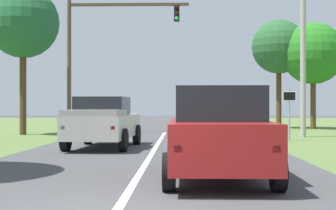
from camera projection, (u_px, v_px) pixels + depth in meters
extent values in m
plane|color=#424244|center=(156.00, 147.00, 19.15)|extent=(120.00, 120.00, 0.00)
cube|color=white|center=(122.00, 202.00, 8.16)|extent=(0.16, 41.93, 0.01)
cube|color=maroon|center=(218.00, 142.00, 10.53)|extent=(2.03, 4.53, 0.90)
cube|color=black|center=(218.00, 104.00, 10.76)|extent=(1.77, 2.82, 0.70)
cube|color=red|center=(178.00, 149.00, 8.33)|extent=(0.14, 0.06, 0.12)
cube|color=red|center=(277.00, 149.00, 8.28)|extent=(0.14, 0.06, 0.12)
cylinder|color=black|center=(173.00, 156.00, 11.97)|extent=(0.24, 0.72, 0.72)
cylinder|color=black|center=(256.00, 157.00, 11.90)|extent=(0.24, 0.72, 0.72)
cylinder|color=black|center=(169.00, 172.00, 9.17)|extent=(0.24, 0.72, 0.72)
cylinder|color=black|center=(278.00, 172.00, 9.10)|extent=(0.24, 0.72, 0.72)
cube|color=#B7B2A8|center=(104.00, 126.00, 18.71)|extent=(2.29, 5.28, 0.84)
cube|color=black|center=(103.00, 106.00, 18.45)|extent=(1.88, 2.06, 0.66)
cube|color=#9C978F|center=(94.00, 113.00, 17.11)|extent=(2.02, 2.07, 0.20)
cube|color=red|center=(63.00, 128.00, 16.22)|extent=(0.14, 0.07, 0.12)
cube|color=red|center=(113.00, 128.00, 16.09)|extent=(0.14, 0.07, 0.12)
cylinder|color=black|center=(88.00, 134.00, 20.39)|extent=(0.28, 0.81, 0.80)
cylinder|color=black|center=(137.00, 135.00, 20.23)|extent=(0.28, 0.81, 0.80)
cylinder|color=black|center=(66.00, 140.00, 17.18)|extent=(0.28, 0.81, 0.80)
cylinder|color=black|center=(123.00, 140.00, 17.02)|extent=(0.28, 0.81, 0.80)
cylinder|color=brown|center=(69.00, 64.00, 29.25)|extent=(0.24, 0.24, 8.11)
cube|color=#4C3D2B|center=(129.00, 5.00, 29.16)|extent=(7.03, 0.16, 0.16)
cube|color=black|center=(177.00, 14.00, 29.09)|extent=(0.32, 0.28, 0.90)
sphere|color=black|center=(177.00, 8.00, 28.94)|extent=(0.22, 0.22, 0.22)
sphere|color=black|center=(177.00, 13.00, 28.94)|extent=(0.22, 0.22, 0.22)
sphere|color=#1ED83F|center=(177.00, 18.00, 28.94)|extent=(0.22, 0.22, 0.22)
cylinder|color=gray|center=(289.00, 115.00, 22.27)|extent=(0.08, 0.08, 2.36)
cube|color=white|center=(289.00, 96.00, 22.24)|extent=(0.60, 0.03, 0.44)
cube|color=black|center=(289.00, 96.00, 22.23)|extent=(0.52, 0.01, 0.36)
cylinder|color=#4C351E|center=(313.00, 103.00, 33.47)|extent=(0.36, 0.36, 3.54)
sphere|color=#25711E|center=(313.00, 53.00, 33.48)|extent=(4.15, 4.15, 4.15)
cylinder|color=#9E998E|center=(303.00, 51.00, 24.99)|extent=(0.28, 0.28, 8.62)
cylinder|color=#4C351E|center=(279.00, 98.00, 34.49)|extent=(0.36, 0.36, 4.27)
sphere|color=#285A2D|center=(279.00, 47.00, 34.49)|extent=(3.74, 3.74, 3.74)
cylinder|color=#4C351E|center=(23.00, 92.00, 26.94)|extent=(0.36, 0.36, 4.65)
sphere|color=#225A32|center=(23.00, 22.00, 26.94)|extent=(3.88, 3.88, 3.88)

